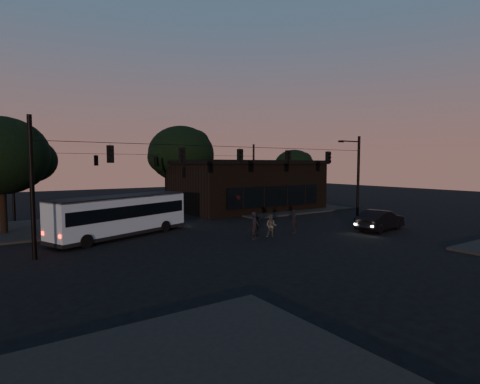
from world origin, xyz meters
TOP-DOWN VIEW (x-y plane):
  - ground at (0.00, 0.00)m, footprint 120.00×120.00m
  - sidewalk_far_right at (12.00, 14.00)m, footprint 14.00×10.00m
  - sidewalk_far_left at (-14.00, 14.00)m, footprint 14.00×10.00m
  - building at (9.00, 15.97)m, footprint 15.40×10.41m
  - tree_behind at (4.00, 22.00)m, footprint 7.60×7.60m
  - tree_right at (18.00, 18.00)m, footprint 5.20×5.20m
  - tree_left at (-14.00, 13.00)m, footprint 6.40×6.40m
  - signal_rig_near at (0.00, 4.00)m, footprint 26.24×0.30m
  - signal_rig_far at (0.00, 20.00)m, footprint 26.24×0.30m
  - bus at (-7.34, 7.65)m, footprint 10.21×5.89m
  - car at (9.47, -0.86)m, footprint 4.92×2.30m
  - pedestrian_a at (-0.37, 1.74)m, footprint 0.80×0.71m
  - pedestrian_b at (0.97, 1.66)m, footprint 0.94×0.96m
  - pedestrian_c at (3.26, 1.87)m, footprint 1.08×0.85m
  - pedestrian_d at (0.63, 2.83)m, footprint 1.14×0.88m

SIDE VIEW (x-z plane):
  - ground at x=0.00m, z-range 0.00..0.00m
  - sidewalk_far_right at x=12.00m, z-range 0.00..0.15m
  - sidewalk_far_left at x=-14.00m, z-range 0.00..0.15m
  - pedestrian_d at x=0.63m, z-range 0.00..1.55m
  - car at x=9.47m, z-range 0.00..1.56m
  - pedestrian_b at x=0.97m, z-range 0.00..1.56m
  - pedestrian_c at x=3.26m, z-range 0.00..1.72m
  - pedestrian_a at x=-0.37m, z-range 0.00..1.83m
  - bus at x=-7.34m, z-range 0.17..3.00m
  - building at x=9.00m, z-range 0.01..5.41m
  - signal_rig_far at x=0.00m, z-range 0.45..7.95m
  - signal_rig_near at x=0.00m, z-range 0.70..8.20m
  - tree_right at x=18.00m, z-range 1.20..8.06m
  - tree_left at x=-14.00m, z-range 1.42..9.72m
  - tree_behind at x=4.00m, z-range 1.48..10.91m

